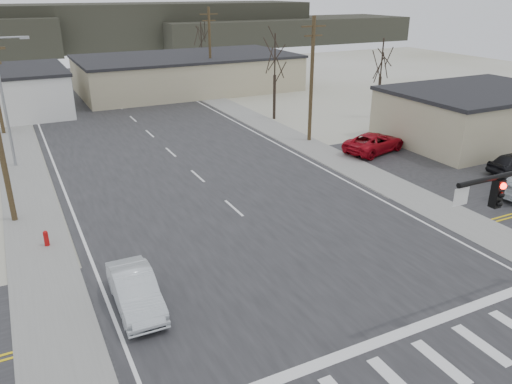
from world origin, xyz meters
TOP-DOWN VIEW (x-y plane):
  - ground at (0.00, 0.00)m, footprint 140.00×140.00m
  - main_road at (0.00, 15.00)m, footprint 18.00×110.00m
  - cross_road at (0.00, 0.00)m, footprint 90.00×10.00m
  - parking_lot at (20.00, 6.00)m, footprint 18.00×20.00m
  - sidewalk_left at (-10.60, 20.00)m, footprint 3.00×90.00m
  - sidewalk_right at (10.60, 20.00)m, footprint 3.00×90.00m
  - fire_hydrant at (-10.20, 8.00)m, footprint 0.24×0.24m
  - building_right_far at (10.00, 44.00)m, footprint 26.30×14.30m
  - building_lot at (24.00, 12.00)m, footprint 14.30×10.30m
  - upole_right_a at (11.50, 18.00)m, footprint 2.20×0.30m
  - upole_right_b at (11.50, 40.00)m, footprint 2.20×0.30m
  - streetlight_main at (-10.80, 22.00)m, footprint 2.40×0.25m
  - tree_right_mid at (12.50, 26.00)m, footprint 3.74×3.74m
  - tree_right_far at (15.00, 52.00)m, footprint 3.52×3.52m
  - tree_lot at (22.00, 22.00)m, footprint 3.52×3.52m
  - hill_center at (15.00, 96.00)m, footprint 80.00×18.00m
  - hill_right at (50.00, 90.00)m, footprint 60.00×18.00m
  - sedan_crossing at (-7.50, 0.90)m, footprint 1.66×4.52m
  - car_far_a at (1.36, 50.90)m, footprint 4.19×6.25m
  - car_far_b at (-3.85, 60.86)m, footprint 2.16×4.46m
  - car_parked_red at (14.26, 12.93)m, footprint 5.91×3.80m

SIDE VIEW (x-z plane):
  - ground at x=0.00m, z-range 0.00..0.00m
  - parking_lot at x=20.00m, z-range 0.00..0.03m
  - cross_road at x=0.00m, z-range 0.00..0.04m
  - main_road at x=0.00m, z-range 0.00..0.05m
  - sidewalk_left at x=-10.60m, z-range 0.00..0.06m
  - sidewalk_right at x=10.60m, z-range 0.00..0.06m
  - fire_hydrant at x=-10.20m, z-range 0.02..0.89m
  - car_far_b at x=-3.85m, z-range 0.05..1.51m
  - sedan_crossing at x=-7.50m, z-range 0.05..1.53m
  - car_parked_red at x=14.26m, z-range 0.03..1.55m
  - car_far_a at x=1.36m, z-range 0.05..1.73m
  - building_right_far at x=10.00m, z-range 0.00..4.30m
  - building_lot at x=24.00m, z-range 0.01..4.31m
  - hill_right at x=50.00m, z-range 0.00..5.50m
  - hill_center at x=15.00m, z-range 0.00..9.00m
  - streetlight_main at x=-10.80m, z-range 0.59..9.59m
  - upole_right_a at x=11.50m, z-range 0.22..10.22m
  - upole_right_b at x=11.50m, z-range 0.22..10.22m
  - tree_right_far at x=15.00m, z-range 1.66..9.50m
  - tree_lot at x=22.00m, z-range 1.66..9.50m
  - tree_right_mid at x=12.50m, z-range 1.77..10.10m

